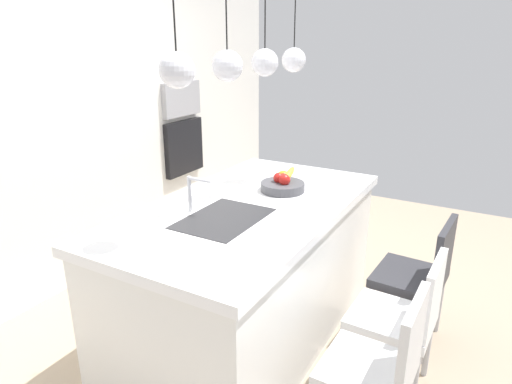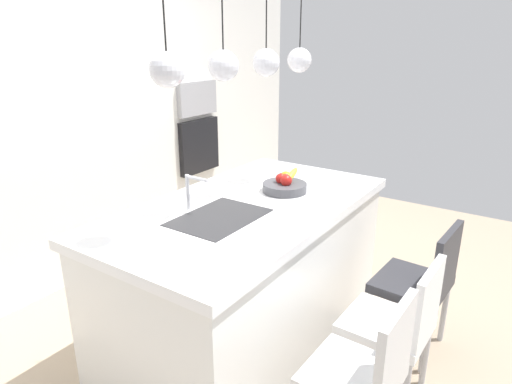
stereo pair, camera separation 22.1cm
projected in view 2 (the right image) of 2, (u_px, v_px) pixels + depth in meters
floor at (248, 332)px, 3.12m from camera, size 6.60×6.60×0.00m
back_wall at (79, 124)px, 3.58m from camera, size 6.00×0.10×2.60m
kitchen_island at (248, 271)px, 2.97m from camera, size 2.02×1.10×0.96m
sink_basin at (219, 218)px, 2.59m from camera, size 0.56×0.40×0.02m
faucet at (191, 188)px, 2.66m from camera, size 0.02×0.17×0.22m
fruit_bowl at (285, 185)px, 3.02m from camera, size 0.30×0.30×0.16m
microwave at (197, 98)px, 4.57m from camera, size 0.54×0.08×0.34m
oven at (199, 146)px, 4.73m from camera, size 0.56×0.08×0.56m
chair_near at (365, 372)px, 2.05m from camera, size 0.43×0.42×0.88m
chair_middle at (398, 323)px, 2.43m from camera, size 0.42×0.46×0.85m
chair_far at (422, 280)px, 2.80m from camera, size 0.48×0.45×0.88m
pendant_light_left at (167, 69)px, 2.05m from camera, size 0.17×0.17×0.77m
pendant_light_center_left at (223, 65)px, 2.37m from camera, size 0.17×0.17×0.77m
pendant_light_center_right at (266, 62)px, 2.70m from camera, size 0.17×0.17×0.77m
pendant_light_right at (299, 60)px, 3.03m from camera, size 0.17×0.17×0.77m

